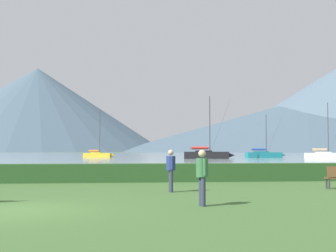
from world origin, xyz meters
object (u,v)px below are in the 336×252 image
person_standing_walker (202,173)px  person_seated_viewer (171,167)px  sailboat_slip_1 (207,154)px  sailboat_slip_0 (98,155)px  sailboat_slip_2 (326,155)px  sailboat_slip_5 (264,155)px

person_standing_walker → person_seated_viewer: bearing=86.6°
sailboat_slip_1 → person_standing_walker: size_ratio=6.89×
sailboat_slip_0 → sailboat_slip_2: sailboat_slip_0 is taller
sailboat_slip_5 → sailboat_slip_2: bearing=-58.4°
sailboat_slip_1 → person_standing_walker: bearing=-93.1°
sailboat_slip_0 → sailboat_slip_2: size_ratio=1.02×
sailboat_slip_1 → person_standing_walker: sailboat_slip_1 is taller
sailboat_slip_0 → person_seated_viewer: bearing=-74.5°
sailboat_slip_5 → person_seated_viewer: size_ratio=5.22×
sailboat_slip_2 → sailboat_slip_0: bearing=163.0°
sailboat_slip_1 → sailboat_slip_2: sailboat_slip_1 is taller
sailboat_slip_0 → person_standing_walker: 86.41m
sailboat_slip_2 → sailboat_slip_5: sailboat_slip_2 is taller
person_standing_walker → sailboat_slip_0: bearing=86.0°
sailboat_slip_5 → person_standing_walker: 81.48m
sailboat_slip_0 → sailboat_slip_1: size_ratio=0.89×
sailboat_slip_0 → sailboat_slip_1: bearing=-27.4°
sailboat_slip_2 → person_seated_viewer: bearing=-109.1°
sailboat_slip_5 → person_standing_walker: bearing=-109.0°
person_seated_viewer → person_standing_walker: same height
sailboat_slip_0 → sailboat_slip_5: 34.43m
sailboat_slip_0 → person_standing_walker: sailboat_slip_0 is taller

